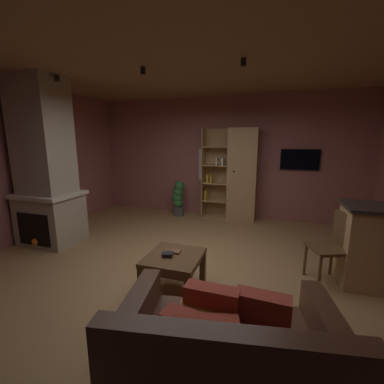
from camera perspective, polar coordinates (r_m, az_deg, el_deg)
name	(u,v)px	position (r m, az deg, el deg)	size (l,w,h in m)	color
floor	(184,270)	(3.80, -1.92, -17.06)	(6.28, 5.75, 0.02)	#A37A4C
wall_back	(224,157)	(6.16, 7.15, 7.69)	(6.40, 0.06, 2.82)	#9E5B56
wall_left	(6,164)	(5.34, -36.21, 5.02)	(0.06, 5.75, 2.82)	#9E5B56
ceiling	(182,54)	(3.49, -2.27, 28.50)	(6.28, 5.75, 0.02)	#8E6B47
window_pane_back	(212,165)	(6.20, 4.50, 6.10)	(0.67, 0.01, 0.75)	white
stone_fireplace	(46,172)	(5.05, -29.93, 3.93)	(1.02, 0.83, 2.82)	tan
bookshelf_cabinet	(238,175)	(5.87, 10.35, 3.70)	(1.23, 0.41, 2.08)	tan
leather_couch	(226,361)	(2.12, 7.53, -33.36)	(1.64, 1.18, 0.84)	#4C2D1E
coffee_table	(174,262)	(3.17, -4.08, -15.44)	(0.64, 0.67, 0.46)	brown
table_book_0	(175,252)	(3.19, -3.79, -13.20)	(0.13, 0.10, 0.03)	brown
table_book_1	(167,254)	(3.09, -5.54, -13.57)	(0.13, 0.10, 0.02)	black
dining_chair	(334,243)	(3.74, 29.28, -10.00)	(0.54, 0.54, 0.92)	brown
potted_floor_plant	(178,197)	(6.16, -3.09, -1.22)	(0.32, 0.27, 0.86)	#4C4C51
wall_mounted_tv	(300,160)	(6.02, 23.00, 6.71)	(0.80, 0.06, 0.45)	black
track_light_spot_0	(57,78)	(4.78, -27.98, 21.60)	(0.07, 0.07, 0.09)	black
track_light_spot_1	(143,71)	(3.94, -10.93, 25.11)	(0.07, 0.07, 0.09)	black
track_light_spot_2	(243,62)	(3.56, 11.47, 26.60)	(0.07, 0.07, 0.09)	black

